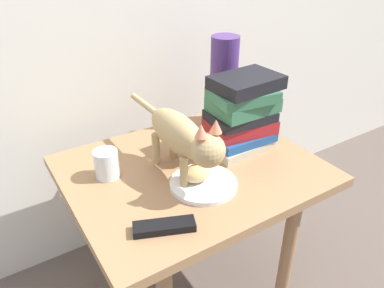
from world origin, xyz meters
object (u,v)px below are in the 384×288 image
object	(u,v)px
side_table	(192,186)
bread_roll	(197,173)
book_stack	(242,114)
green_vase	(224,81)
tv_remote	(164,227)
cat	(182,136)
candle_jar	(107,165)
plate	(203,184)

from	to	relation	value
side_table	bread_roll	distance (m)	0.15
book_stack	green_vase	size ratio (longest dim) A/B	0.78
side_table	tv_remote	bearing A→B (deg)	-135.87
cat	green_vase	size ratio (longest dim) A/B	1.51
side_table	candle_jar	distance (m)	0.27
plate	side_table	bearing A→B (deg)	75.91
bread_roll	book_stack	bearing A→B (deg)	23.35
candle_jar	tv_remote	world-z (taller)	candle_jar
book_stack	candle_jar	bearing A→B (deg)	170.29
plate	bread_roll	bearing A→B (deg)	130.58
book_stack	candle_jar	world-z (taller)	book_stack
book_stack	cat	bearing A→B (deg)	-170.34
side_table	cat	xyz separation A→B (m)	(-0.05, -0.03, 0.21)
side_table	green_vase	xyz separation A→B (m)	(0.26, 0.20, 0.23)
green_vase	tv_remote	size ratio (longest dim) A/B	2.12
green_vase	tv_remote	world-z (taller)	green_vase
cat	green_vase	bearing A→B (deg)	36.45
side_table	tv_remote	world-z (taller)	tv_remote
book_stack	plate	bearing A→B (deg)	-152.58
bread_roll	green_vase	size ratio (longest dim) A/B	0.25
green_vase	tv_remote	xyz separation A→B (m)	(-0.46, -0.40, -0.15)
candle_jar	plate	bearing A→B (deg)	-41.90
cat	tv_remote	world-z (taller)	cat
candle_jar	tv_remote	size ratio (longest dim) A/B	0.57
book_stack	green_vase	xyz separation A→B (m)	(0.07, 0.19, 0.04)
cat	book_stack	world-z (taller)	book_stack
plate	green_vase	size ratio (longest dim) A/B	0.60
side_table	tv_remote	distance (m)	0.29
plate	tv_remote	size ratio (longest dim) A/B	1.27
bread_roll	green_vase	bearing A→B (deg)	43.95
side_table	green_vase	distance (m)	0.40
green_vase	tv_remote	bearing A→B (deg)	-139.30
side_table	tv_remote	xyz separation A→B (m)	(-0.20, -0.20, 0.08)
candle_jar	cat	bearing A→B (deg)	-31.67
bread_roll	candle_jar	bearing A→B (deg)	138.63
book_stack	side_table	bearing A→B (deg)	-175.45
side_table	cat	distance (m)	0.21
candle_jar	tv_remote	xyz separation A→B (m)	(0.03, -0.29, -0.03)
plate	book_stack	size ratio (longest dim) A/B	0.77
cat	book_stack	size ratio (longest dim) A/B	1.94
side_table	plate	distance (m)	0.13
bread_roll	candle_jar	xyz separation A→B (m)	(-0.20, 0.17, -0.00)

